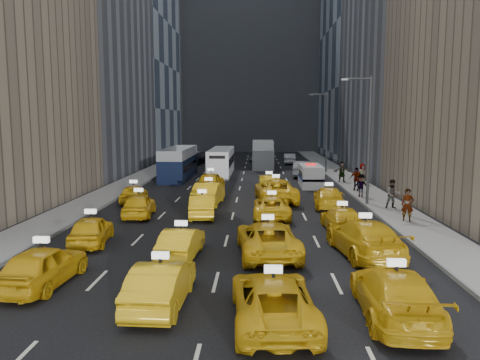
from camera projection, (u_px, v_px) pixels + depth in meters
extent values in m
plane|color=black|center=(223.00, 252.00, 21.48)|extent=(160.00, 160.00, 0.00)
cube|color=gray|center=(137.00, 180.00, 46.63)|extent=(3.00, 90.00, 0.15)
cube|color=gray|center=(348.00, 181.00, 45.86)|extent=(3.00, 90.00, 0.15)
cube|color=slate|center=(151.00, 179.00, 46.58)|extent=(0.15, 90.00, 0.18)
cube|color=slate|center=(334.00, 180.00, 45.91)|extent=(0.15, 90.00, 0.18)
cube|color=#2D3847|center=(117.00, 23.00, 73.04)|extent=(16.00, 22.00, 42.00)
cube|color=slate|center=(250.00, 47.00, 90.25)|extent=(30.00, 12.00, 40.00)
cylinder|color=#595B60|center=(369.00, 142.00, 32.45)|extent=(0.20, 0.20, 9.00)
cylinder|color=#595B60|center=(358.00, 79.00, 31.93)|extent=(1.80, 0.12, 0.12)
cube|color=slate|center=(345.00, 79.00, 31.97)|extent=(0.50, 0.22, 0.12)
cylinder|color=#595B60|center=(327.00, 133.00, 52.27)|extent=(0.20, 0.20, 9.00)
cylinder|color=#595B60|center=(320.00, 94.00, 51.75)|extent=(1.80, 0.12, 0.12)
cube|color=slate|center=(311.00, 95.00, 51.79)|extent=(0.50, 0.22, 0.12)
imported|color=gold|center=(43.00, 266.00, 16.98)|extent=(2.11, 4.57, 1.52)
imported|color=gold|center=(161.00, 284.00, 15.21)|extent=(1.70, 4.51, 1.47)
imported|color=gold|center=(273.00, 299.00, 13.95)|extent=(2.72, 5.28, 1.42)
imported|color=gold|center=(395.00, 294.00, 14.27)|extent=(2.37, 5.34, 1.52)
imported|color=gold|center=(91.00, 230.00, 22.73)|extent=(2.18, 4.30, 1.40)
imported|color=gold|center=(181.00, 243.00, 20.52)|extent=(1.66, 4.11, 1.33)
imported|color=gold|center=(268.00, 238.00, 20.88)|extent=(3.04, 5.69, 1.52)
imported|color=gold|center=(365.00, 238.00, 20.76)|extent=(2.97, 5.82, 1.62)
imported|color=gold|center=(139.00, 205.00, 29.16)|extent=(2.14, 4.46, 1.47)
imported|color=gold|center=(202.00, 206.00, 29.01)|extent=(1.88, 4.41, 1.41)
imported|color=gold|center=(272.00, 207.00, 28.90)|extent=(2.27, 4.86, 1.35)
imported|color=gold|center=(342.00, 219.00, 25.36)|extent=(1.93, 4.59, 1.32)
imported|color=gold|center=(134.00, 194.00, 34.09)|extent=(1.80, 4.00, 1.33)
imported|color=gold|center=(209.00, 193.00, 33.40)|extent=(2.03, 4.99, 1.61)
imported|color=gold|center=(276.00, 190.00, 34.65)|extent=(3.28, 6.23, 1.67)
imported|color=gold|center=(329.00, 197.00, 32.21)|extent=(2.41, 5.01, 1.41)
imported|color=gold|center=(211.00, 181.00, 39.89)|extent=(2.31, 4.83, 1.59)
imported|color=gold|center=(269.00, 184.00, 38.38)|extent=(1.69, 4.56, 1.49)
cube|color=silver|center=(311.00, 176.00, 42.22)|extent=(2.49, 5.07, 1.95)
cylinder|color=black|center=(303.00, 185.00, 40.80)|extent=(0.28, 0.78, 0.78)
cylinder|color=black|center=(321.00, 185.00, 40.75)|extent=(0.28, 0.78, 0.78)
cylinder|color=black|center=(300.00, 180.00, 43.84)|extent=(0.28, 0.78, 0.78)
cylinder|color=black|center=(317.00, 180.00, 43.79)|extent=(0.28, 0.78, 0.78)
cube|color=navy|center=(311.00, 177.00, 42.24)|extent=(2.52, 5.08, 0.22)
cube|color=red|center=(311.00, 164.00, 42.08)|extent=(0.92, 0.42, 0.14)
cube|color=black|center=(179.00, 163.00, 48.21)|extent=(3.20, 10.78, 3.09)
cylinder|color=black|center=(160.00, 178.00, 44.00)|extent=(0.28, 1.10, 1.10)
cylinder|color=black|center=(182.00, 178.00, 43.92)|extent=(0.28, 1.10, 1.10)
cylinder|color=black|center=(176.00, 168.00, 52.76)|extent=(0.28, 1.10, 1.10)
cylinder|color=black|center=(195.00, 168.00, 52.68)|extent=(0.28, 1.10, 1.10)
cube|color=silver|center=(221.00, 161.00, 51.68)|extent=(3.51, 11.14, 2.83)
cylinder|color=black|center=(208.00, 174.00, 47.29)|extent=(0.28, 1.10, 1.10)
cylinder|color=black|center=(228.00, 174.00, 47.22)|extent=(0.28, 1.10, 1.10)
cylinder|color=black|center=(216.00, 165.00, 56.36)|extent=(0.28, 1.10, 1.10)
cylinder|color=black|center=(233.00, 165.00, 56.29)|extent=(0.28, 1.10, 1.10)
cube|color=silver|center=(263.00, 155.00, 57.95)|extent=(2.63, 7.46, 3.40)
cylinder|color=black|center=(254.00, 166.00, 55.34)|extent=(0.28, 1.10, 1.10)
cylinder|color=black|center=(273.00, 166.00, 55.26)|extent=(0.28, 1.10, 1.10)
cylinder|color=black|center=(254.00, 162.00, 60.93)|extent=(0.28, 1.10, 1.10)
cylinder|color=black|center=(271.00, 162.00, 60.84)|extent=(0.28, 1.10, 1.10)
imported|color=#929699|center=(302.00, 169.00, 49.55)|extent=(2.40, 5.26, 1.67)
imported|color=black|center=(194.00, 159.00, 62.82)|extent=(2.99, 5.49, 1.46)
imported|color=slate|center=(256.00, 156.00, 67.51)|extent=(2.36, 5.15, 1.46)
imported|color=black|center=(225.00, 156.00, 66.43)|extent=(2.03, 4.88, 1.65)
imported|color=#A3A5AB|center=(289.00, 159.00, 63.63)|extent=(1.68, 4.37, 1.42)
imported|color=gray|center=(408.00, 205.00, 27.19)|extent=(0.80, 0.65, 1.90)
imported|color=gray|center=(393.00, 194.00, 31.06)|extent=(0.96, 0.55, 1.93)
imported|color=gray|center=(361.00, 185.00, 35.71)|extent=(1.22, 0.83, 1.75)
imported|color=gray|center=(356.00, 179.00, 38.94)|extent=(1.23, 0.93, 1.92)
imported|color=gray|center=(362.00, 174.00, 42.74)|extent=(1.03, 0.78, 1.88)
imported|color=gray|center=(342.00, 172.00, 44.34)|extent=(1.81, 0.64, 1.92)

